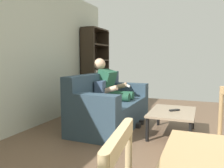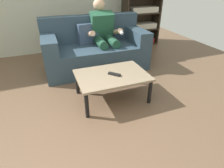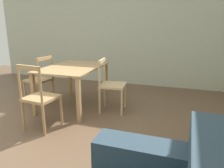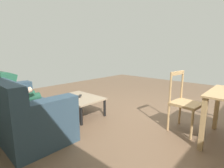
{
  "view_description": "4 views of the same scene",
  "coord_description": "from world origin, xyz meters",
  "px_view_note": "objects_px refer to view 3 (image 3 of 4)",
  "views": [
    {
      "loc": [
        -2.22,
        0.38,
        1.17
      ],
      "look_at": [
        1.39,
        1.83,
        0.74
      ],
      "focal_mm": 36.28,
      "sensor_mm": 36.0,
      "label": 1
    },
    {
      "loc": [
        0.54,
        -1.24,
        1.48
      ],
      "look_at": [
        1.31,
        0.79,
        0.22
      ],
      "focal_mm": 29.28,
      "sensor_mm": 36.0,
      "label": 2
    },
    {
      "loc": [
        1.98,
        2.0,
        1.49
      ],
      "look_at": [
        -0.06,
        1.31,
        0.9
      ],
      "focal_mm": 35.42,
      "sensor_mm": 36.0,
      "label": 3
    },
    {
      "loc": [
        -1.38,
        2.76,
        1.29
      ],
      "look_at": [
        -0.06,
        1.31,
        0.9
      ],
      "focal_mm": 26.87,
      "sensor_mm": 36.0,
      "label": 4
    }
  ],
  "objects_px": {
    "dining_table": "(73,72)",
    "dining_chair_facing_couch": "(40,98)",
    "dining_chair_by_doorway": "(40,80)",
    "dining_chair_near_wall": "(111,85)"
  },
  "relations": [
    {
      "from": "dining_chair_facing_couch",
      "to": "dining_chair_near_wall",
      "type": "bearing_deg",
      "value": 143.26
    },
    {
      "from": "dining_chair_near_wall",
      "to": "dining_table",
      "type": "bearing_deg",
      "value": -90.28
    },
    {
      "from": "dining_table",
      "to": "dining_chair_facing_couch",
      "type": "height_order",
      "value": "dining_chair_facing_couch"
    },
    {
      "from": "dining_chair_near_wall",
      "to": "dining_chair_by_doorway",
      "type": "height_order",
      "value": "dining_chair_near_wall"
    },
    {
      "from": "dining_chair_facing_couch",
      "to": "dining_chair_by_doorway",
      "type": "xyz_separation_m",
      "value": [
        -0.99,
        -0.73,
        -0.03
      ]
    },
    {
      "from": "dining_chair_near_wall",
      "to": "dining_chair_by_doorway",
      "type": "bearing_deg",
      "value": -90.01
    },
    {
      "from": "dining_chair_near_wall",
      "to": "dining_chair_by_doorway",
      "type": "relative_size",
      "value": 1.01
    },
    {
      "from": "dining_chair_by_doorway",
      "to": "dining_chair_facing_couch",
      "type": "bearing_deg",
      "value": 36.43
    },
    {
      "from": "dining_table",
      "to": "dining_chair_facing_couch",
      "type": "distance_m",
      "value": 1.01
    },
    {
      "from": "dining_chair_by_doorway",
      "to": "dining_chair_near_wall",
      "type": "bearing_deg",
      "value": 89.99
    }
  ]
}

